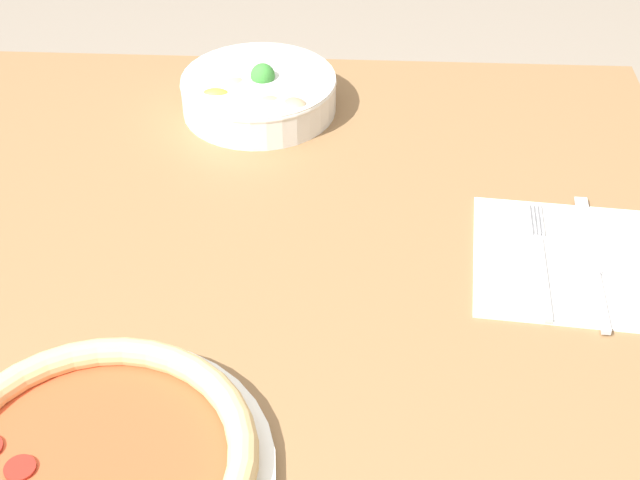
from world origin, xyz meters
TOP-DOWN VIEW (x-y plane):
  - dining_table at (0.00, 0.00)m, footprint 1.04×0.96m
  - pizza at (-0.08, -0.27)m, footprint 0.30×0.30m
  - bowl at (-0.01, 0.33)m, footprint 0.21×0.21m
  - napkin at (0.36, 0.03)m, footprint 0.22×0.22m
  - fork at (0.33, 0.03)m, footprint 0.02×0.19m
  - knife at (0.38, 0.02)m, footprint 0.03×0.22m

SIDE VIEW (x-z plane):
  - dining_table at x=0.00m, z-range 0.27..1.03m
  - napkin at x=0.36m, z-range 0.76..0.76m
  - knife at x=0.38m, z-range 0.76..0.77m
  - fork at x=0.33m, z-range 0.76..0.77m
  - pizza at x=-0.08m, z-range 0.76..0.80m
  - bowl at x=-0.01m, z-range 0.76..0.82m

